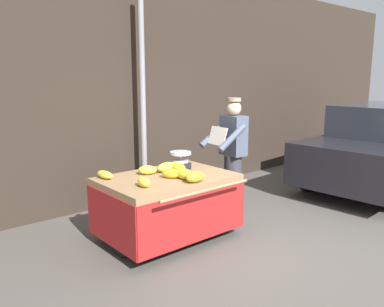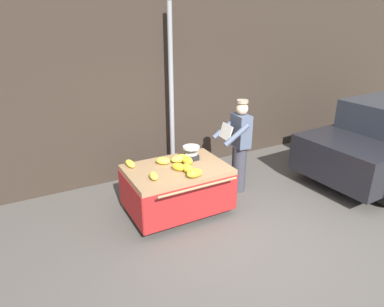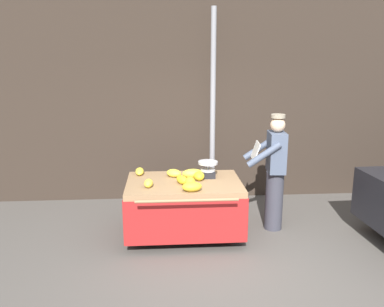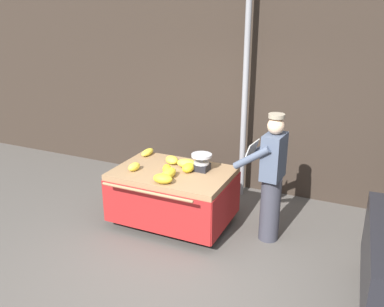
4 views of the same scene
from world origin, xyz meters
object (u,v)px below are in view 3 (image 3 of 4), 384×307
banana_bunch_6 (140,171)px  banana_bunch_7 (193,173)px  weighing_scale (208,169)px  vendor_person (274,172)px  banana_bunch_3 (190,182)px  banana_bunch_4 (192,187)px  banana_bunch_0 (174,173)px  banana_bunch_5 (199,176)px  street_pole (213,109)px  banana_bunch_1 (182,180)px  banana_cart (184,196)px  banana_bunch_2 (148,183)px

banana_bunch_6 → banana_bunch_7: (0.77, -0.22, 0.02)m
weighing_scale → vendor_person: 0.97m
banana_bunch_3 → banana_bunch_4: (0.01, -0.19, -0.00)m
banana_bunch_0 → banana_bunch_5: size_ratio=1.09×
street_pole → weighing_scale: (-0.21, -1.18, -0.71)m
banana_bunch_3 → banana_bunch_4: size_ratio=1.12×
banana_bunch_4 → banana_bunch_6: size_ratio=0.87×
banana_bunch_0 → banana_bunch_1: 0.36m
banana_bunch_0 → banana_bunch_1: size_ratio=1.02×
banana_cart → banana_bunch_3: bearing=-74.0°
street_pole → banana_bunch_0: (-0.69, -1.12, -0.77)m
banana_cart → banana_bunch_5: 0.36m
banana_bunch_0 → banana_bunch_3: size_ratio=0.80×
banana_bunch_5 → vendor_person: (1.11, 0.12, 0.00)m
banana_bunch_3 → banana_bunch_0: bearing=113.0°
banana_bunch_3 → banana_bunch_6: (-0.70, 0.64, -0.02)m
banana_bunch_3 → banana_cart: bearing=106.0°
banana_bunch_3 → banana_bunch_6: bearing=137.6°
banana_bunch_0 → vendor_person: vendor_person is taller
weighing_scale → banana_bunch_5: 0.20m
banana_bunch_5 → banana_bunch_6: size_ratio=0.71×
banana_bunch_3 → banana_bunch_5: bearing=63.5°
street_pole → banana_cart: 1.80m
banana_bunch_2 → banana_bunch_3: 0.55m
banana_bunch_3 → vendor_person: bearing=18.2°
banana_bunch_1 → banana_bunch_4: 0.34m
street_pole → banana_bunch_4: street_pole is taller
banana_bunch_7 → vendor_person: (1.19, -0.01, -0.00)m
banana_bunch_1 → banana_bunch_3: (0.10, -0.13, 0.01)m
weighing_scale → banana_bunch_6: weighing_scale is taller
banana_cart → banana_bunch_0: banana_bunch_0 is taller
banana_cart → weighing_scale: bearing=26.6°
banana_bunch_7 → banana_bunch_4: bearing=-95.2°
banana_cart → banana_bunch_5: bearing=11.9°
weighing_scale → vendor_person: vendor_person is taller
vendor_person → street_pole: bearing=122.7°
banana_bunch_7 → banana_bunch_0: bearing=167.8°
banana_cart → banana_bunch_7: banana_bunch_7 is taller
banana_bunch_2 → banana_bunch_7: bearing=32.3°
weighing_scale → banana_bunch_2: (-0.83, -0.39, -0.06)m
vendor_person → weighing_scale: bearing=179.5°
banana_bunch_1 → banana_bunch_7: (0.17, 0.28, 0.01)m
street_pole → banana_bunch_3: size_ratio=11.42×
street_pole → banana_bunch_7: bearing=-109.7°
banana_bunch_6 → banana_bunch_4: bearing=-49.2°
banana_bunch_3 → banana_bunch_6: banana_bunch_3 is taller
banana_bunch_4 → banana_bunch_2: bearing=159.1°
weighing_scale → banana_bunch_0: weighing_scale is taller
banana_bunch_3 → banana_bunch_4: bearing=-86.5°
banana_cart → banana_bunch_7: size_ratio=5.37×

